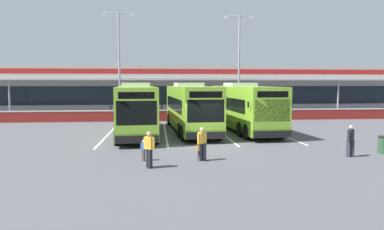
{
  "coord_description": "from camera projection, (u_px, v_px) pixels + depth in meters",
  "views": [
    {
      "loc": [
        -2.71,
        -20.77,
        3.73
      ],
      "look_at": [
        -0.37,
        3.0,
        1.6
      ],
      "focal_mm": 33.23,
      "sensor_mm": 36.0,
      "label": 1
    }
  ],
  "objects": [
    {
      "name": "red_barrier_wall",
      "position": [
        184.0,
        115.0,
        35.51
      ],
      "size": [
        60.0,
        0.4,
        1.1
      ],
      "color": "maroon",
      "rests_on": "ground"
    },
    {
      "name": "bay_stripe_west",
      "position": [
        165.0,
        133.0,
        26.93
      ],
      "size": [
        0.14,
        13.0,
        0.01
      ],
      "primitive_type": "cube",
      "color": "silver",
      "rests_on": "ground"
    },
    {
      "name": "coach_bus_left_centre",
      "position": [
        190.0,
        108.0,
        27.58
      ],
      "size": [
        3.54,
        12.29,
        3.78
      ],
      "color": "#8CC633",
      "rests_on": "ground"
    },
    {
      "name": "terminal_building",
      "position": [
        177.0,
        89.0,
        47.59
      ],
      "size": [
        70.0,
        13.0,
        6.0
      ],
      "color": "#B7B7B2",
      "rests_on": "ground"
    },
    {
      "name": "ground_plane",
      "position": [
        203.0,
        146.0,
        21.18
      ],
      "size": [
        200.0,
        200.0,
        0.0
      ],
      "primitive_type": "plane",
      "color": "#4C4C51"
    },
    {
      "name": "bay_stripe_far_west",
      "position": [
        109.0,
        133.0,
        26.52
      ],
      "size": [
        0.14,
        13.0,
        0.01
      ],
      "primitive_type": "cube",
      "color": "silver",
      "rests_on": "ground"
    },
    {
      "name": "lamp_post_centre",
      "position": [
        239.0,
        60.0,
        38.23
      ],
      "size": [
        3.24,
        0.28,
        11.0
      ],
      "color": "#9E9EA3",
      "rests_on": "ground"
    },
    {
      "name": "coach_bus_leftmost",
      "position": [
        136.0,
        110.0,
        26.09
      ],
      "size": [
        3.54,
        12.29,
        3.78
      ],
      "color": "#8CC633",
      "rests_on": "ground"
    },
    {
      "name": "coach_bus_centre",
      "position": [
        243.0,
        108.0,
        28.11
      ],
      "size": [
        3.54,
        12.29,
        3.78
      ],
      "color": "#8CC633",
      "rests_on": "ground"
    },
    {
      "name": "pedestrian_child",
      "position": [
        143.0,
        150.0,
        17.14
      ],
      "size": [
        0.3,
        0.26,
        1.0
      ],
      "color": "#4C4238",
      "rests_on": "ground"
    },
    {
      "name": "pedestrian_with_handbag",
      "position": [
        202.0,
        143.0,
        17.09
      ],
      "size": [
        0.62,
        0.49,
        1.62
      ],
      "color": "#33333D",
      "rests_on": "ground"
    },
    {
      "name": "lamp_post_west",
      "position": [
        119.0,
        58.0,
        36.45
      ],
      "size": [
        3.24,
        0.28,
        11.0
      ],
      "color": "#9E9EA3",
      "rests_on": "ground"
    },
    {
      "name": "pedestrian_in_dark_coat",
      "position": [
        149.0,
        148.0,
        15.66
      ],
      "size": [
        0.5,
        0.42,
        1.62
      ],
      "color": "black",
      "rests_on": "ground"
    },
    {
      "name": "litter_bin",
      "position": [
        383.0,
        145.0,
        18.95
      ],
      "size": [
        0.54,
        0.54,
        0.93
      ],
      "color": "#2D5133",
      "rests_on": "ground"
    },
    {
      "name": "bay_stripe_mid_west",
      "position": [
        220.0,
        132.0,
        27.34
      ],
      "size": [
        0.14,
        13.0,
        0.01
      ],
      "primitive_type": "cube",
      "color": "silver",
      "rests_on": "ground"
    },
    {
      "name": "pedestrian_near_bin",
      "position": [
        351.0,
        140.0,
        18.02
      ],
      "size": [
        0.47,
        0.42,
        1.62
      ],
      "color": "#33333D",
      "rests_on": "ground"
    },
    {
      "name": "bay_stripe_centre",
      "position": [
        273.0,
        131.0,
        27.75
      ],
      "size": [
        0.14,
        13.0,
        0.01
      ],
      "primitive_type": "cube",
      "color": "silver",
      "rests_on": "ground"
    }
  ]
}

